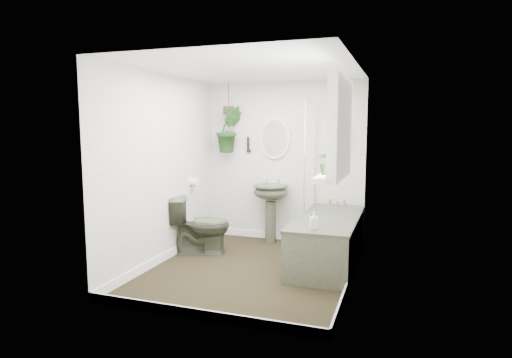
% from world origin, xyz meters
% --- Properties ---
extents(floor, '(2.30, 2.80, 0.02)m').
position_xyz_m(floor, '(0.00, 0.00, -0.01)').
color(floor, black).
rests_on(floor, ground).
extents(ceiling, '(2.30, 2.80, 0.02)m').
position_xyz_m(ceiling, '(0.00, 0.00, 2.31)').
color(ceiling, white).
rests_on(ceiling, ground).
extents(wall_back, '(2.30, 0.02, 2.30)m').
position_xyz_m(wall_back, '(0.00, 1.41, 1.15)').
color(wall_back, white).
rests_on(wall_back, ground).
extents(wall_front, '(2.30, 0.02, 2.30)m').
position_xyz_m(wall_front, '(0.00, -1.41, 1.15)').
color(wall_front, white).
rests_on(wall_front, ground).
extents(wall_left, '(0.02, 2.80, 2.30)m').
position_xyz_m(wall_left, '(-1.16, 0.00, 1.15)').
color(wall_left, white).
rests_on(wall_left, ground).
extents(wall_right, '(0.02, 2.80, 2.30)m').
position_xyz_m(wall_right, '(1.16, 0.00, 1.15)').
color(wall_right, white).
rests_on(wall_right, ground).
extents(skirting, '(2.30, 2.80, 0.10)m').
position_xyz_m(skirting, '(0.00, 0.00, 0.05)').
color(skirting, white).
rests_on(skirting, floor).
extents(bathtub, '(0.72, 1.72, 0.58)m').
position_xyz_m(bathtub, '(0.80, 0.50, 0.29)').
color(bathtub, '#363C2C').
rests_on(bathtub, floor).
extents(bath_screen, '(0.04, 0.72, 1.40)m').
position_xyz_m(bath_screen, '(0.47, 0.99, 1.28)').
color(bath_screen, silver).
rests_on(bath_screen, bathtub).
extents(shower_box, '(0.20, 0.10, 0.35)m').
position_xyz_m(shower_box, '(0.80, 1.34, 1.55)').
color(shower_box, white).
rests_on(shower_box, wall_back).
extents(oval_mirror, '(0.46, 0.03, 0.62)m').
position_xyz_m(oval_mirror, '(-0.14, 1.37, 1.50)').
color(oval_mirror, beige).
rests_on(oval_mirror, wall_back).
extents(wall_sconce, '(0.04, 0.04, 0.22)m').
position_xyz_m(wall_sconce, '(-0.54, 1.36, 1.40)').
color(wall_sconce, black).
rests_on(wall_sconce, wall_back).
extents(toilet_roll_holder, '(0.11, 0.11, 0.11)m').
position_xyz_m(toilet_roll_holder, '(-1.10, 0.70, 0.90)').
color(toilet_roll_holder, white).
rests_on(toilet_roll_holder, wall_left).
extents(window_recess, '(0.08, 1.00, 0.90)m').
position_xyz_m(window_recess, '(1.09, -0.70, 1.65)').
color(window_recess, white).
rests_on(window_recess, wall_right).
extents(window_sill, '(0.18, 1.00, 0.04)m').
position_xyz_m(window_sill, '(1.02, -0.70, 1.23)').
color(window_sill, white).
rests_on(window_sill, wall_right).
extents(window_blinds, '(0.01, 0.86, 0.76)m').
position_xyz_m(window_blinds, '(1.04, -0.70, 1.65)').
color(window_blinds, white).
rests_on(window_blinds, wall_right).
extents(toilet, '(0.85, 0.66, 0.76)m').
position_xyz_m(toilet, '(-0.85, 0.39, 0.38)').
color(toilet, '#363C2C').
rests_on(toilet, floor).
extents(pedestal_sink, '(0.50, 0.43, 0.84)m').
position_xyz_m(pedestal_sink, '(-0.14, 1.19, 0.42)').
color(pedestal_sink, '#363C2C').
rests_on(pedestal_sink, floor).
extents(sill_plant, '(0.27, 0.25, 0.24)m').
position_xyz_m(sill_plant, '(1.02, -0.86, 1.37)').
color(sill_plant, black).
rests_on(sill_plant, window_sill).
extents(hanging_plant, '(0.46, 0.43, 0.67)m').
position_xyz_m(hanging_plant, '(-0.80, 1.25, 1.62)').
color(hanging_plant, black).
rests_on(hanging_plant, ceiling).
extents(soap_bottle, '(0.11, 0.11, 0.18)m').
position_xyz_m(soap_bottle, '(0.75, -0.14, 0.67)').
color(soap_bottle, black).
rests_on(soap_bottle, bathtub).
extents(hanging_pot, '(0.16, 0.16, 0.12)m').
position_xyz_m(hanging_pot, '(-0.80, 1.25, 1.89)').
color(hanging_pot, '#382D1C').
rests_on(hanging_pot, ceiling).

